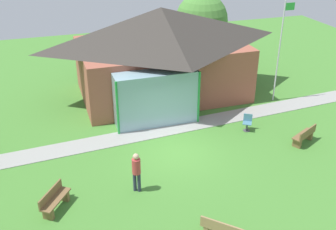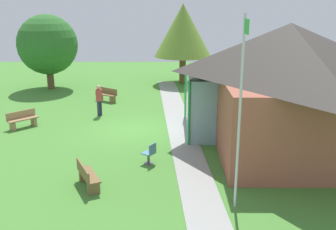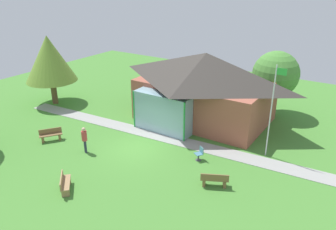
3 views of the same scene
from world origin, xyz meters
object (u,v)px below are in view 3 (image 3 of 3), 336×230
(bench_mid_left, at_px, (51,135))
(bench_mid_right, at_px, (214,180))
(pavilion, at_px, (203,86))
(tree_west_hedge, at_px, (49,59))
(patio_chair_lawn_spare, at_px, (199,154))
(visitor_strolling_lawn, at_px, (84,138))
(tree_behind_pavilion_right, at_px, (276,74))
(bench_front_center, at_px, (65,184))
(flagpole, at_px, (272,108))

(bench_mid_left, distance_m, bench_mid_right, 11.81)
(bench_mid_right, bearing_deg, bench_mid_left, 159.24)
(pavilion, xyz_separation_m, tree_west_hedge, (-12.51, -4.04, 1.27))
(tree_west_hedge, bearing_deg, bench_mid_right, -12.08)
(patio_chair_lawn_spare, bearing_deg, tree_west_hedge, 26.31)
(bench_mid_right, height_order, patio_chair_lawn_spare, patio_chair_lawn_spare)
(visitor_strolling_lawn, bearing_deg, bench_mid_right, 39.86)
(tree_behind_pavilion_right, bearing_deg, bench_mid_right, -87.07)
(patio_chair_lawn_spare, distance_m, visitor_strolling_lawn, 7.30)
(tree_behind_pavilion_right, bearing_deg, bench_front_center, -109.56)
(flagpole, relative_size, tree_behind_pavilion_right, 1.14)
(tree_west_hedge, bearing_deg, pavilion, 17.90)
(flagpole, distance_m, bench_mid_right, 5.73)
(bench_mid_left, relative_size, patio_chair_lawn_spare, 1.72)
(bench_mid_left, distance_m, tree_behind_pavilion_right, 17.43)
(bench_front_center, bearing_deg, patio_chair_lawn_spare, 100.72)
(patio_chair_lawn_spare, distance_m, tree_behind_pavilion_right, 10.33)
(pavilion, relative_size, tree_behind_pavilion_right, 2.04)
(bench_front_center, height_order, patio_chair_lawn_spare, patio_chair_lawn_spare)
(flagpole, height_order, bench_mid_left, flagpole)
(bench_mid_right, bearing_deg, tree_west_hedge, 141.14)
(pavilion, height_order, patio_chair_lawn_spare, pavilion)
(pavilion, xyz_separation_m, visitor_strolling_lawn, (-3.74, -8.86, -1.70))
(patio_chair_lawn_spare, bearing_deg, tree_behind_pavilion_right, -65.41)
(flagpole, bearing_deg, bench_front_center, -129.31)
(pavilion, distance_m, tree_behind_pavilion_right, 5.90)
(tree_west_hedge, relative_size, tree_behind_pavilion_right, 1.16)
(visitor_strolling_lawn, height_order, tree_west_hedge, tree_west_hedge)
(flagpole, xyz_separation_m, bench_mid_left, (-13.02, -6.06, -2.81))
(bench_mid_left, height_order, tree_behind_pavilion_right, tree_behind_pavilion_right)
(patio_chair_lawn_spare, relative_size, tree_behind_pavilion_right, 0.17)
(pavilion, distance_m, tree_west_hedge, 13.21)
(bench_mid_left, bearing_deg, tree_behind_pavilion_right, 174.79)
(bench_mid_right, bearing_deg, bench_front_center, -171.24)
(visitor_strolling_lawn, bearing_deg, bench_mid_left, -145.31)
(bench_front_center, height_order, visitor_strolling_lawn, visitor_strolling_lawn)
(tree_behind_pavilion_right, bearing_deg, visitor_strolling_lawn, -121.53)
(flagpole, height_order, bench_mid_right, flagpole)
(flagpole, relative_size, tree_west_hedge, 0.98)
(flagpole, xyz_separation_m, tree_behind_pavilion_right, (-1.88, 7.02, 0.09))
(bench_mid_right, distance_m, patio_chair_lawn_spare, 2.83)
(pavilion, bearing_deg, tree_west_hedge, -162.10)
(tree_west_hedge, bearing_deg, patio_chair_lawn_spare, -6.29)
(flagpole, height_order, tree_west_hedge, tree_west_hedge)
(bench_mid_right, bearing_deg, flagpole, 48.46)
(pavilion, xyz_separation_m, patio_chair_lawn_spare, (2.83, -5.73, -2.31))
(visitor_strolling_lawn, xyz_separation_m, tree_behind_pavilion_right, (7.95, 12.96, 2.28))
(patio_chair_lawn_spare, height_order, visitor_strolling_lawn, visitor_strolling_lawn)
(bench_mid_left, bearing_deg, tree_west_hedge, -96.36)
(bench_mid_left, xyz_separation_m, visitor_strolling_lawn, (3.19, 0.12, 0.62))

